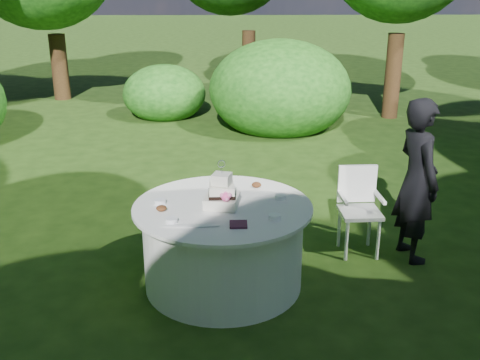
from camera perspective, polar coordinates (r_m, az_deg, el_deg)
name	(u,v)px	position (r m, az deg, el deg)	size (l,w,h in m)	color
ground	(224,283)	(5.20, -1.68, -10.44)	(80.00, 80.00, 0.00)	#1C360E
napkins	(238,224)	(4.46, -0.17, -4.53)	(0.14, 0.14, 0.02)	#441D30
feather_plume	(190,226)	(4.46, -5.07, -4.66)	(0.48, 0.07, 0.01)	silver
guest	(417,181)	(5.61, 17.55, -0.05)	(0.58, 0.38, 1.60)	black
table	(223,245)	(5.01, -1.73, -6.60)	(1.56, 1.56, 0.77)	white
cake	(222,194)	(4.79, -1.85, -1.45)	(0.32, 0.32, 0.42)	beige
chair	(359,203)	(5.71, 11.95, -2.27)	(0.41, 0.40, 0.87)	silver
votives	(222,209)	(4.73, -1.83, -2.92)	(1.16, 0.60, 0.04)	white
petal_cups	(211,196)	(5.00, -2.92, -1.62)	(0.92, 0.64, 0.05)	#562D16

